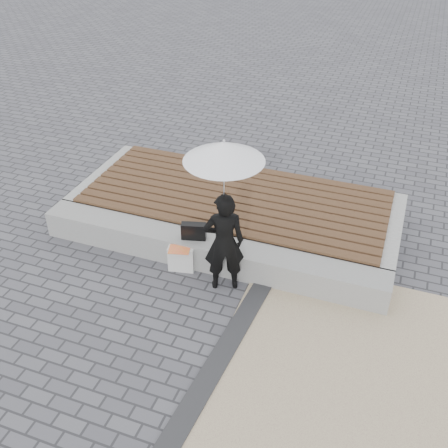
{
  "coord_description": "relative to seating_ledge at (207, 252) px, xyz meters",
  "views": [
    {
      "loc": [
        2.25,
        -3.81,
        4.71
      ],
      "look_at": [
        0.38,
        1.23,
        1.0
      ],
      "focal_mm": 42.4,
      "sensor_mm": 36.0,
      "label": 1
    }
  ],
  "objects": [
    {
      "name": "ground",
      "position": [
        0.0,
        -1.6,
        -0.2
      ],
      "size": [
        80.0,
        80.0,
        0.0
      ],
      "primitive_type": "plane",
      "color": "#4F4F54",
      "rests_on": "ground"
    },
    {
      "name": "edging_band",
      "position": [
        0.75,
        -2.1,
        -0.18
      ],
      "size": [
        0.61,
        5.2,
        0.04
      ],
      "primitive_type": "cube",
      "rotation": [
        0.0,
        0.0,
        -0.07
      ],
      "color": "#292A2B",
      "rests_on": "ground"
    },
    {
      "name": "seating_ledge",
      "position": [
        0.0,
        0.0,
        0.0
      ],
      "size": [
        5.0,
        0.45,
        0.4
      ],
      "primitive_type": "cube",
      "color": "gray",
      "rests_on": "ground"
    },
    {
      "name": "timber_platform",
      "position": [
        0.0,
        1.2,
        0.0
      ],
      "size": [
        5.0,
        2.0,
        0.4
      ],
      "primitive_type": "cube",
      "color": "#A9A8A3",
      "rests_on": "ground"
    },
    {
      "name": "timber_decking",
      "position": [
        0.0,
        1.2,
        0.22
      ],
      "size": [
        4.6,
        2.0,
        0.04
      ],
      "primitive_type": null,
      "color": "brown",
      "rests_on": "timber_platform"
    },
    {
      "name": "woman",
      "position": [
        0.38,
        -0.37,
        0.52
      ],
      "size": [
        0.62,
        0.53,
        1.43
      ],
      "primitive_type": "imported",
      "rotation": [
        0.0,
        0.0,
        3.57
      ],
      "color": "black",
      "rests_on": "ground"
    },
    {
      "name": "parasol",
      "position": [
        0.38,
        -0.37,
        1.8
      ],
      "size": [
        0.95,
        0.95,
        1.22
      ],
      "rotation": [
        0.0,
        0.0,
        -0.25
      ],
      "color": "silver",
      "rests_on": "ground"
    },
    {
      "name": "handbag",
      "position": [
        -0.19,
        -0.02,
        0.32
      ],
      "size": [
        0.36,
        0.2,
        0.24
      ],
      "primitive_type": "cube",
      "rotation": [
        0.0,
        0.0,
        0.26
      ],
      "color": "black",
      "rests_on": "seating_ledge"
    },
    {
      "name": "canvas_tote",
      "position": [
        -0.28,
        -0.25,
        -0.01
      ],
      "size": [
        0.38,
        0.22,
        0.38
      ],
      "primitive_type": "cube",
      "rotation": [
        0.0,
        0.0,
        0.2
      ],
      "color": "silver",
      "rests_on": "ground"
    },
    {
      "name": "magazine",
      "position": [
        -0.28,
        -0.3,
        0.18
      ],
      "size": [
        0.33,
        0.27,
        0.01
      ],
      "primitive_type": "cube",
      "rotation": [
        0.0,
        0.0,
        0.26
      ],
      "color": "#F22537",
      "rests_on": "canvas_tote"
    }
  ]
}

